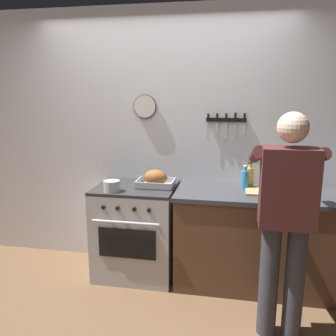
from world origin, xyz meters
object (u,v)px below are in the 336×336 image
object	(u,v)px
bottle_cooking_oil	(250,177)
saucepan	(112,186)
cutting_board	(266,192)
bottle_dish_soap	(245,179)
bottle_vinegar	(282,176)
roasting_pan	(156,179)
person_cook	(286,213)
stove	(136,230)

from	to	relation	value
bottle_cooking_oil	saucepan	bearing A→B (deg)	-162.84
cutting_board	bottle_dish_soap	xyz separation A→B (m)	(-0.19, 0.11, 0.08)
bottle_dish_soap	saucepan	bearing A→B (deg)	-165.49
bottle_vinegar	bottle_dish_soap	bearing A→B (deg)	-157.21
saucepan	bottle_vinegar	distance (m)	1.60
bottle_cooking_oil	bottle_dish_soap	world-z (taller)	bottle_cooking_oil
cutting_board	bottle_vinegar	size ratio (longest dim) A/B	1.41
bottle_vinegar	saucepan	bearing A→B (deg)	-163.56
bottle_vinegar	bottle_dish_soap	size ratio (longest dim) A/B	1.15
roasting_pan	bottle_dish_soap	world-z (taller)	bottle_dish_soap
person_cook	bottle_vinegar	world-z (taller)	person_cook
stove	bottle_vinegar	xyz separation A→B (m)	(1.37, 0.24, 0.56)
person_cook	bottle_dish_soap	distance (m)	0.82
person_cook	roasting_pan	bearing A→B (deg)	69.74
person_cook	bottle_cooking_oil	bearing A→B (deg)	26.79
roasting_pan	bottle_dish_soap	bearing A→B (deg)	4.99
person_cook	bottle_dish_soap	world-z (taller)	person_cook
stove	bottle_dish_soap	size ratio (longest dim) A/B	4.03
stove	saucepan	size ratio (longest dim) A/B	5.97
person_cook	bottle_dish_soap	size ratio (longest dim) A/B	7.43
stove	cutting_board	distance (m)	1.30
saucepan	bottle_cooking_oil	size ratio (longest dim) A/B	0.63
cutting_board	bottle_dish_soap	size ratio (longest dim) A/B	1.61
person_cook	cutting_board	bearing A→B (deg)	19.24
saucepan	bottle_dish_soap	distance (m)	1.23
cutting_board	roasting_pan	bearing A→B (deg)	177.78
person_cook	saucepan	xyz separation A→B (m)	(-1.46, 0.47, -0.00)
roasting_pan	bottle_cooking_oil	world-z (taller)	bottle_cooking_oil
saucepan	cutting_board	world-z (taller)	saucepan
saucepan	bottle_vinegar	bearing A→B (deg)	16.44
bottle_dish_soap	bottle_vinegar	bearing A→B (deg)	22.79
bottle_dish_soap	cutting_board	bearing A→B (deg)	-31.17
roasting_pan	bottle_vinegar	world-z (taller)	bottle_vinegar
bottle_vinegar	bottle_dish_soap	world-z (taller)	bottle_vinegar
roasting_pan	bottle_cooking_oil	distance (m)	0.89
cutting_board	bottle_cooking_oil	xyz separation A→B (m)	(-0.14, 0.19, 0.09)
stove	bottle_cooking_oil	xyz separation A→B (m)	(1.07, 0.17, 0.55)
bottle_cooking_oil	bottle_vinegar	distance (m)	0.31
roasting_pan	bottle_cooking_oil	xyz separation A→B (m)	(0.88, 0.15, 0.03)
stove	bottle_dish_soap	distance (m)	1.16
cutting_board	stove	bearing A→B (deg)	179.36
saucepan	cutting_board	size ratio (longest dim) A/B	0.42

